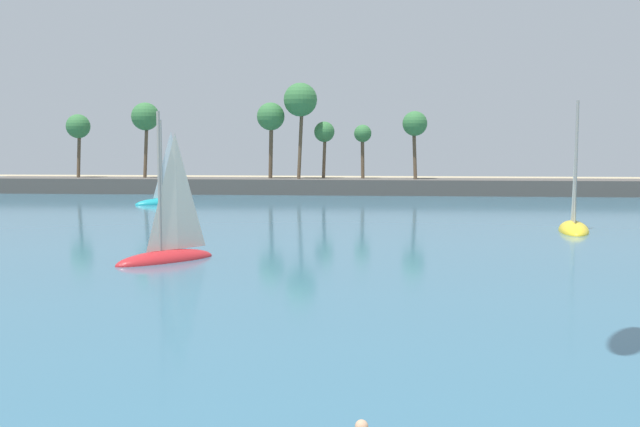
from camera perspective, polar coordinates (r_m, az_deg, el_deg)
The scene contains 5 objects.
sea at distance 69.92m, azimuth 2.79°, elevation 0.47°, with size 220.00×115.17×0.06m, color #386B84.
palm_headland at distance 87.44m, azimuth 1.87°, elevation 2.93°, with size 87.82×6.00×12.68m.
sailboat_near_shore at distance 38.87m, azimuth -11.32°, elevation -2.43°, with size 4.89×5.20×7.97m.
sailboat_mid_bay at distance 53.75m, azimuth 18.42°, elevation -0.34°, with size 2.95×6.62×9.27m.
sailboat_toward_headland at distance 74.72m, azimuth -11.42°, elevation 1.31°, with size 5.76×5.09×8.61m.
Camera 1 is at (2.73, -5.11, 5.98)m, focal length 42.85 mm.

